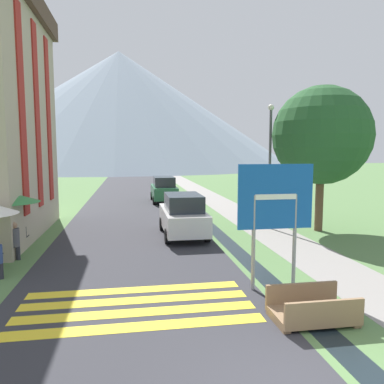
{
  "coord_description": "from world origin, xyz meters",
  "views": [
    {
      "loc": [
        -2.6,
        -4.8,
        3.62
      ],
      "look_at": [
        -0.14,
        10.0,
        1.98
      ],
      "focal_mm": 35.0,
      "sensor_mm": 36.0,
      "label": 1
    }
  ],
  "objects_px": {
    "road_sign": "(275,207)",
    "cafe_umbrella_middle_green": "(9,198)",
    "streetlamp": "(270,157)",
    "cafe_chair_far_left": "(22,235)",
    "footbridge": "(312,310)",
    "cafe_chair_middle": "(7,242)",
    "parked_car_far": "(164,189)",
    "person_seated_near": "(15,239)",
    "parked_car_near": "(183,215)",
    "person_standing_terrace": "(15,225)",
    "tree_by_path": "(322,136)"
  },
  "relations": [
    {
      "from": "person_standing_terrace",
      "to": "streetlamp",
      "type": "relative_size",
      "value": 0.29
    },
    {
      "from": "cafe_umbrella_middle_green",
      "to": "cafe_chair_far_left",
      "type": "bearing_deg",
      "value": 77.57
    },
    {
      "from": "parked_car_near",
      "to": "cafe_chair_far_left",
      "type": "distance_m",
      "value": 6.33
    },
    {
      "from": "footbridge",
      "to": "cafe_umbrella_middle_green",
      "type": "distance_m",
      "value": 10.54
    },
    {
      "from": "cafe_umbrella_middle_green",
      "to": "cafe_chair_middle",
      "type": "bearing_deg",
      "value": -97.13
    },
    {
      "from": "cafe_chair_middle",
      "to": "road_sign",
      "type": "bearing_deg",
      "value": -14.61
    },
    {
      "from": "cafe_umbrella_middle_green",
      "to": "parked_car_far",
      "type": "bearing_deg",
      "value": 62.9
    },
    {
      "from": "footbridge",
      "to": "person_seated_near",
      "type": "xyz_separation_m",
      "value": [
        -7.63,
        5.83,
        0.48
      ]
    },
    {
      "from": "tree_by_path",
      "to": "road_sign",
      "type": "bearing_deg",
      "value": -125.98
    },
    {
      "from": "cafe_chair_middle",
      "to": "person_standing_terrace",
      "type": "height_order",
      "value": "person_standing_terrace"
    },
    {
      "from": "footbridge",
      "to": "streetlamp",
      "type": "bearing_deg",
      "value": 74.45
    },
    {
      "from": "parked_car_far",
      "to": "person_seated_near",
      "type": "bearing_deg",
      "value": -114.48
    },
    {
      "from": "footbridge",
      "to": "cafe_chair_middle",
      "type": "xyz_separation_m",
      "value": [
        -8.03,
        6.28,
        0.29
      ]
    },
    {
      "from": "road_sign",
      "to": "cafe_umbrella_middle_green",
      "type": "relative_size",
      "value": 1.5
    },
    {
      "from": "parked_car_far",
      "to": "person_standing_terrace",
      "type": "distance_m",
      "value": 14.01
    },
    {
      "from": "person_seated_near",
      "to": "streetlamp",
      "type": "xyz_separation_m",
      "value": [
        10.25,
        3.59,
        2.66
      ]
    },
    {
      "from": "parked_car_near",
      "to": "parked_car_far",
      "type": "height_order",
      "value": "same"
    },
    {
      "from": "footbridge",
      "to": "person_standing_terrace",
      "type": "bearing_deg",
      "value": 138.47
    },
    {
      "from": "footbridge",
      "to": "cafe_chair_far_left",
      "type": "bearing_deg",
      "value": 136.83
    },
    {
      "from": "cafe_chair_middle",
      "to": "cafe_umbrella_middle_green",
      "type": "relative_size",
      "value": 0.39
    },
    {
      "from": "person_seated_near",
      "to": "streetlamp",
      "type": "height_order",
      "value": "streetlamp"
    },
    {
      "from": "parked_car_far",
      "to": "streetlamp",
      "type": "height_order",
      "value": "streetlamp"
    },
    {
      "from": "cafe_chair_middle",
      "to": "cafe_chair_far_left",
      "type": "distance_m",
      "value": 1.08
    },
    {
      "from": "person_seated_near",
      "to": "footbridge",
      "type": "bearing_deg",
      "value": -37.36
    },
    {
      "from": "road_sign",
      "to": "footbridge",
      "type": "distance_m",
      "value": 2.76
    },
    {
      "from": "cafe_chair_middle",
      "to": "cafe_umbrella_middle_green",
      "type": "distance_m",
      "value": 1.54
    },
    {
      "from": "parked_car_far",
      "to": "streetlamp",
      "type": "distance_m",
      "value": 11.1
    },
    {
      "from": "streetlamp",
      "to": "person_seated_near",
      "type": "bearing_deg",
      "value": -160.71
    },
    {
      "from": "person_seated_near",
      "to": "person_standing_terrace",
      "type": "distance_m",
      "value": 1.29
    },
    {
      "from": "tree_by_path",
      "to": "footbridge",
      "type": "bearing_deg",
      "value": -118.75
    },
    {
      "from": "cafe_chair_middle",
      "to": "cafe_umbrella_middle_green",
      "type": "height_order",
      "value": "cafe_umbrella_middle_green"
    },
    {
      "from": "road_sign",
      "to": "parked_car_near",
      "type": "height_order",
      "value": "road_sign"
    },
    {
      "from": "footbridge",
      "to": "cafe_chair_far_left",
      "type": "height_order",
      "value": "cafe_chair_far_left"
    },
    {
      "from": "cafe_chair_far_left",
      "to": "person_seated_near",
      "type": "xyz_separation_m",
      "value": [
        0.19,
        -1.51,
        0.2
      ]
    },
    {
      "from": "cafe_chair_far_left",
      "to": "parked_car_far",
      "type": "bearing_deg",
      "value": 42.01
    },
    {
      "from": "footbridge",
      "to": "parked_car_near",
      "type": "distance_m",
      "value": 8.61
    },
    {
      "from": "cafe_chair_far_left",
      "to": "streetlamp",
      "type": "relative_size",
      "value": 0.15
    },
    {
      "from": "parked_car_far",
      "to": "cafe_umbrella_middle_green",
      "type": "bearing_deg",
      "value": -117.1
    },
    {
      "from": "road_sign",
      "to": "person_seated_near",
      "type": "distance_m",
      "value": 8.6
    },
    {
      "from": "footbridge",
      "to": "cafe_chair_middle",
      "type": "height_order",
      "value": "cafe_chair_middle"
    },
    {
      "from": "cafe_chair_middle",
      "to": "streetlamp",
      "type": "height_order",
      "value": "streetlamp"
    },
    {
      "from": "parked_car_far",
      "to": "person_seated_near",
      "type": "relative_size",
      "value": 3.25
    },
    {
      "from": "cafe_umbrella_middle_green",
      "to": "streetlamp",
      "type": "height_order",
      "value": "streetlamp"
    },
    {
      "from": "cafe_chair_far_left",
      "to": "tree_by_path",
      "type": "height_order",
      "value": "tree_by_path"
    },
    {
      "from": "parked_car_far",
      "to": "cafe_chair_far_left",
      "type": "relative_size",
      "value": 4.91
    },
    {
      "from": "cafe_umbrella_middle_green",
      "to": "streetlamp",
      "type": "bearing_deg",
      "value": 14.6
    },
    {
      "from": "cafe_chair_middle",
      "to": "streetlamp",
      "type": "xyz_separation_m",
      "value": [
        10.64,
        3.13,
        2.86
      ]
    },
    {
      "from": "cafe_chair_far_left",
      "to": "cafe_umbrella_middle_green",
      "type": "bearing_deg",
      "value": -122.57
    },
    {
      "from": "road_sign",
      "to": "cafe_umbrella_middle_green",
      "type": "distance_m",
      "value": 9.18
    },
    {
      "from": "road_sign",
      "to": "footbridge",
      "type": "xyz_separation_m",
      "value": [
        0.1,
        -1.94,
        -1.96
      ]
    }
  ]
}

